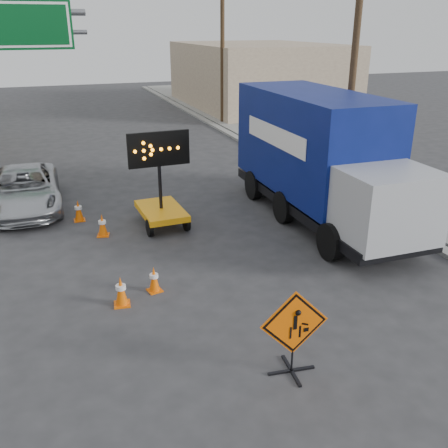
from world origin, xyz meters
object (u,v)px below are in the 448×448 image
construction_sign (294,331)px  box_truck (320,165)px  pickup_truck (24,189)px  arrow_board (161,205)px

construction_sign → box_truck: 8.06m
construction_sign → pickup_truck: construction_sign is taller
arrow_board → pickup_truck: size_ratio=0.60×
box_truck → arrow_board: bearing=167.4°
construction_sign → arrow_board: (-0.55, 7.88, -0.22)m
construction_sign → pickup_truck: (-4.59, 10.97, -0.19)m
construction_sign → arrow_board: arrow_board is taller
arrow_board → box_truck: box_truck is taller
construction_sign → box_truck: box_truck is taller
arrow_board → box_truck: 5.16m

